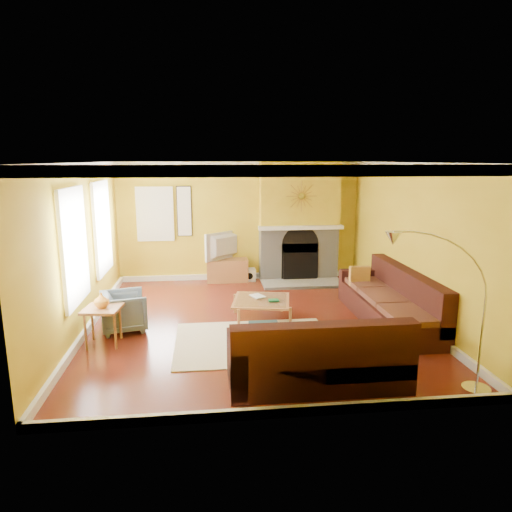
{
  "coord_description": "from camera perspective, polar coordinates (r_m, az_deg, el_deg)",
  "views": [
    {
      "loc": [
        -0.79,
        -7.41,
        2.75
      ],
      "look_at": [
        0.09,
        0.4,
        1.08
      ],
      "focal_mm": 32.0,
      "sensor_mm": 36.0,
      "label": 1
    }
  ],
  "objects": [
    {
      "name": "arc_lamp",
      "position": [
        5.7,
        22.08,
        -6.96
      ],
      "size": [
        1.27,
        0.36,
        1.97
      ],
      "primitive_type": null,
      "color": "silver",
      "rests_on": "floor"
    },
    {
      "name": "window_left_near",
      "position": [
        9.0,
        -18.77,
        3.38
      ],
      "size": [
        0.06,
        1.22,
        1.72
      ],
      "primitive_type": "cube",
      "color": "white",
      "rests_on": "wall_left"
    },
    {
      "name": "fireplace",
      "position": [
        10.52,
        5.38,
        4.29
      ],
      "size": [
        1.8,
        0.4,
        2.7
      ],
      "primitive_type": null,
      "color": "#989690",
      "rests_on": "floor"
    },
    {
      "name": "sunburst",
      "position": [
        10.23,
        5.71,
        7.45
      ],
      "size": [
        0.7,
        0.04,
        0.7
      ],
      "primitive_type": null,
      "color": "olive",
      "rests_on": "fireplace"
    },
    {
      "name": "wall_front",
      "position": [
        4.68,
        3.64,
        -5.43
      ],
      "size": [
        5.5,
        0.02,
        2.7
      ],
      "primitive_type": "cube",
      "color": "gold",
      "rests_on": "ground"
    },
    {
      "name": "vase",
      "position": [
        7.19,
        -18.75,
        -5.25
      ],
      "size": [
        0.26,
        0.26,
        0.23
      ],
      "primitive_type": "imported",
      "rotation": [
        0.0,
        0.0,
        0.18
      ],
      "color": "orange",
      "rests_on": "side_table"
    },
    {
      "name": "window_back",
      "position": [
        10.49,
        -12.51,
        5.14
      ],
      "size": [
        0.82,
        0.06,
        1.22
      ],
      "primitive_type": "cube",
      "color": "white",
      "rests_on": "wall_back"
    },
    {
      "name": "coffee_table",
      "position": [
        7.98,
        0.68,
        -6.71
      ],
      "size": [
        1.12,
        1.12,
        0.38
      ],
      "primitive_type": null,
      "rotation": [
        0.0,
        0.0,
        -0.18
      ],
      "color": "white",
      "rests_on": "floor"
    },
    {
      "name": "wall_back",
      "position": [
        10.54,
        -2.08,
        4.35
      ],
      "size": [
        5.5,
        0.02,
        2.7
      ],
      "primitive_type": "cube",
      "color": "gold",
      "rests_on": "ground"
    },
    {
      "name": "rug",
      "position": [
        7.12,
        -0.26,
        -10.65
      ],
      "size": [
        2.4,
        1.8,
        0.02
      ],
      "primitive_type": "cube",
      "color": "beige",
      "rests_on": "floor"
    },
    {
      "name": "baseboard",
      "position": [
        7.92,
        -0.31,
        -7.86
      ],
      "size": [
        5.5,
        6.0,
        0.12
      ],
      "primitive_type": null,
      "color": "white",
      "rests_on": "floor"
    },
    {
      "name": "window_left_far",
      "position": [
        7.18,
        -21.9,
        1.1
      ],
      "size": [
        0.06,
        1.22,
        1.72
      ],
      "primitive_type": "cube",
      "color": "white",
      "rests_on": "wall_left"
    },
    {
      "name": "mantel",
      "position": [
        10.3,
        5.64,
        3.56
      ],
      "size": [
        1.92,
        0.22,
        0.08
      ],
      "primitive_type": "cube",
      "color": "white",
      "rests_on": "fireplace"
    },
    {
      "name": "sectional_sofa",
      "position": [
        7.29,
        9.03,
        -6.55
      ],
      "size": [
        3.3,
        3.89,
        0.9
      ],
      "primitive_type": null,
      "color": "#371511",
      "rests_on": "floor"
    },
    {
      "name": "book",
      "position": [
        8.0,
        -0.43,
        -5.16
      ],
      "size": [
        0.29,
        0.32,
        0.03
      ],
      "primitive_type": "imported",
      "rotation": [
        0.0,
        0.0,
        0.45
      ],
      "color": "white",
      "rests_on": "coffee_table"
    },
    {
      "name": "side_table",
      "position": [
        7.32,
        -18.54,
        -8.29
      ],
      "size": [
        0.59,
        0.59,
        0.58
      ],
      "primitive_type": null,
      "rotation": [
        0.0,
        0.0,
        -0.13
      ],
      "color": "#9E6539",
      "rests_on": "floor"
    },
    {
      "name": "wall_left",
      "position": [
        7.79,
        -20.96,
        0.84
      ],
      "size": [
        0.02,
        6.0,
        2.7
      ],
      "primitive_type": "cube",
      "color": "gold",
      "rests_on": "ground"
    },
    {
      "name": "wall_right",
      "position": [
        8.33,
        18.92,
        1.67
      ],
      "size": [
        0.02,
        6.0,
        2.7
      ],
      "primitive_type": "cube",
      "color": "gold",
      "rests_on": "ground"
    },
    {
      "name": "wall_art",
      "position": [
        10.45,
        -8.95,
        5.53
      ],
      "size": [
        0.34,
        0.04,
        1.14
      ],
      "primitive_type": "cube",
      "color": "white",
      "rests_on": "wall_back"
    },
    {
      "name": "ceiling",
      "position": [
        7.45,
        -0.33,
        11.69
      ],
      "size": [
        5.5,
        6.0,
        0.02
      ],
      "primitive_type": "cube",
      "color": "white",
      "rests_on": "ground"
    },
    {
      "name": "tv",
      "position": [
        10.36,
        -3.66,
        1.27
      ],
      "size": [
        0.91,
        0.82,
        0.63
      ],
      "primitive_type": "imported",
      "rotation": [
        0.0,
        0.0,
        3.86
      ],
      "color": "black",
      "rests_on": "media_console"
    },
    {
      "name": "media_console",
      "position": [
        10.48,
        -3.62,
        -1.79
      ],
      "size": [
        0.93,
        0.42,
        0.51
      ],
      "primitive_type": "cube",
      "color": "#9E6539",
      "rests_on": "floor"
    },
    {
      "name": "crown_molding",
      "position": [
        7.45,
        -0.33,
        11.15
      ],
      "size": [
        5.5,
        6.0,
        0.12
      ],
      "primitive_type": null,
      "color": "white",
      "rests_on": "ceiling"
    },
    {
      "name": "floor",
      "position": [
        7.94,
        -0.31,
        -8.34
      ],
      "size": [
        5.5,
        6.0,
        0.02
      ],
      "primitive_type": "cube",
      "color": "maroon",
      "rests_on": "ground"
    },
    {
      "name": "armchair",
      "position": [
        7.8,
        -16.19,
        -6.64
      ],
      "size": [
        0.85,
        0.84,
        0.64
      ],
      "primitive_type": "imported",
      "rotation": [
        0.0,
        0.0,
        1.82
      ],
      "color": "slate",
      "rests_on": "floor"
    },
    {
      "name": "subwoofer",
      "position": [
        10.55,
        -0.87,
        -2.33
      ],
      "size": [
        0.28,
        0.28,
        0.28
      ],
      "primitive_type": "cube",
      "color": "white",
      "rests_on": "floor"
    },
    {
      "name": "hearth",
      "position": [
        10.26,
        5.86,
        -3.45
      ],
      "size": [
        1.8,
        0.7,
        0.06
      ],
      "primitive_type": "cube",
      "color": "#989690",
      "rests_on": "floor"
    }
  ]
}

